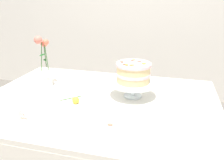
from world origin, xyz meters
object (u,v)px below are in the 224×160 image
at_px(fallen_rose, 75,100).
at_px(cake_stand, 133,84).
at_px(teacup, 15,115).
at_px(dining_table, 97,115).
at_px(flower_vase, 45,66).
at_px(layer_cake, 133,72).

bearing_deg(fallen_rose, cake_stand, 29.55).
height_order(cake_stand, teacup, cake_stand).
distance_m(teacup, fallen_rose, 0.33).
xyz_separation_m(dining_table, cake_stand, (0.19, 0.11, 0.18)).
xyz_separation_m(cake_stand, flower_vase, (-0.60, 0.04, 0.06)).
bearing_deg(flower_vase, dining_table, -19.78).
xyz_separation_m(flower_vase, teacup, (0.08, -0.46, -0.12)).
bearing_deg(layer_cake, fallen_rose, -150.44).
distance_m(dining_table, cake_stand, 0.28).
distance_m(cake_stand, layer_cake, 0.08).
bearing_deg(cake_stand, dining_table, -150.08).
distance_m(cake_stand, flower_vase, 0.61).
xyz_separation_m(dining_table, flower_vase, (-0.41, 0.15, 0.24)).
relative_size(dining_table, cake_stand, 4.83).
xyz_separation_m(dining_table, layer_cake, (0.19, 0.11, 0.25)).
height_order(cake_stand, layer_cake, layer_cake).
distance_m(cake_stand, teacup, 0.67).
xyz_separation_m(layer_cake, fallen_rose, (-0.30, -0.17, -0.14)).
bearing_deg(teacup, cake_stand, 38.89).
xyz_separation_m(cake_stand, teacup, (-0.52, -0.42, -0.06)).
bearing_deg(flower_vase, cake_stand, -3.51).
xyz_separation_m(flower_vase, fallen_rose, (0.30, -0.21, -0.12)).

